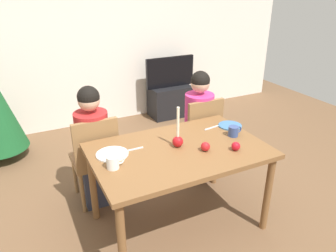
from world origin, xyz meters
The scene contains 18 objects.
ground_plane centered at (0.00, 0.00, 0.00)m, with size 7.68×7.68×0.00m, color brown.
back_wall centered at (0.00, 2.60, 1.30)m, with size 6.40×0.10×2.60m, color silver.
dining_table centered at (0.00, 0.00, 0.67)m, with size 1.40×0.90×0.75m.
chair_left centered at (-0.55, 0.61, 0.51)m, with size 0.40×0.40×0.90m.
chair_right centered at (0.58, 0.61, 0.51)m, with size 0.40×0.40×0.90m.
person_left_child centered at (-0.55, 0.64, 0.57)m, with size 0.30×0.30×1.17m.
person_right_child centered at (0.58, 0.64, 0.57)m, with size 0.30×0.30×1.17m.
tv_stand centered at (1.07, 2.30, 0.24)m, with size 0.64×0.40×0.48m, color black.
tv centered at (1.07, 2.30, 0.71)m, with size 0.79×0.05×0.46m.
candle_centerpiece centered at (0.01, 0.04, 0.82)m, with size 0.09×0.09×0.34m.
plate_left centered at (-0.51, 0.14, 0.76)m, with size 0.25×0.25×0.01m, color white.
plate_right centered at (0.63, 0.18, 0.76)m, with size 0.22×0.22×0.01m, color teal.
mug_left centered at (-0.56, -0.05, 0.80)m, with size 0.13×0.09×0.10m.
mug_right centered at (0.54, 0.00, 0.79)m, with size 0.13×0.09×0.09m.
fork_left centered at (-0.34, 0.14, 0.75)m, with size 0.18×0.01×0.01m, color silver.
fork_right centered at (0.46, 0.22, 0.75)m, with size 0.18×0.01×0.01m, color silver.
apple_near_candle centered at (0.39, -0.22, 0.79)m, with size 0.07×0.07×0.07m, color red.
apple_by_left_plate centered at (0.17, -0.12, 0.79)m, with size 0.07×0.07×0.07m, color red.
Camera 1 is at (-1.09, -2.01, 1.99)m, focal length 34.43 mm.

